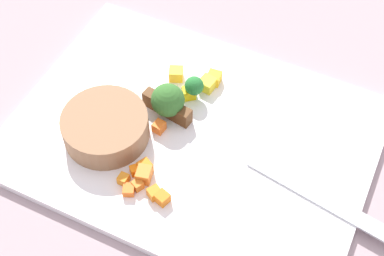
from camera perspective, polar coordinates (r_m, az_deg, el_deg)
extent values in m
plane|color=#A28C90|center=(0.72, 0.00, -1.04)|extent=(4.00, 4.00, 0.00)
cube|color=white|center=(0.72, 0.00, -0.76)|extent=(0.45, 0.33, 0.01)
cylinder|color=#966B49|center=(0.70, -8.81, 0.12)|extent=(0.11, 0.11, 0.04)
cube|color=silver|center=(0.67, 12.88, -6.91)|extent=(0.19, 0.05, 0.00)
cube|color=#593519|center=(0.72, -2.55, 2.11)|extent=(0.07, 0.03, 0.02)
cube|color=orange|center=(0.65, -3.04, -7.14)|extent=(0.02, 0.02, 0.01)
cube|color=orange|center=(0.66, -5.55, -5.80)|extent=(0.02, 0.02, 0.01)
cube|color=orange|center=(0.67, -4.92, -4.76)|extent=(0.02, 0.02, 0.02)
cube|color=orange|center=(0.67, -4.81, -4.01)|extent=(0.02, 0.02, 0.02)
cube|color=orange|center=(0.66, -3.99, -6.57)|extent=(0.02, 0.02, 0.01)
cube|color=orange|center=(0.68, -5.79, -4.30)|extent=(0.02, 0.02, 0.01)
cube|color=orange|center=(0.71, -3.38, 0.12)|extent=(0.02, 0.02, 0.01)
cube|color=orange|center=(0.67, -7.01, -5.20)|extent=(0.01, 0.01, 0.01)
cube|color=orange|center=(0.66, -6.48, -6.28)|extent=(0.02, 0.02, 0.01)
cube|color=yellow|center=(0.74, -0.32, 3.58)|extent=(0.02, 0.02, 0.02)
cube|color=yellow|center=(0.76, -1.64, 5.53)|extent=(0.02, 0.02, 0.02)
cube|color=yellow|center=(0.76, 2.26, 5.12)|extent=(0.02, 0.02, 0.02)
cube|color=yellow|center=(0.75, 1.58, 4.52)|extent=(0.02, 0.02, 0.02)
cylinder|color=#90C355|center=(0.72, -2.43, 1.86)|extent=(0.02, 0.02, 0.02)
sphere|color=#346A2A|center=(0.71, -2.48, 2.85)|extent=(0.04, 0.04, 0.04)
cylinder|color=#92BC64|center=(0.74, 0.22, 3.58)|extent=(0.01, 0.01, 0.02)
sphere|color=#277432|center=(0.73, 0.22, 4.33)|extent=(0.03, 0.03, 0.03)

